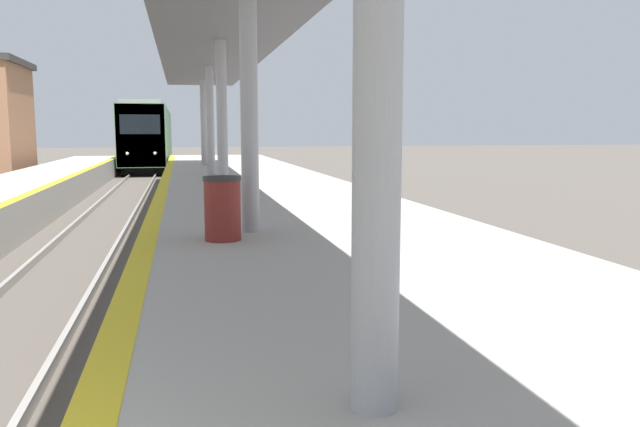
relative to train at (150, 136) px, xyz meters
The scene contains 3 objects.
train is the anchor object (origin of this frame).
station_canopy 31.97m from the train, 84.15° to the right, with size 3.25×32.75×4.08m.
trash_bin 39.05m from the train, 85.95° to the right, with size 0.56×0.56×0.94m.
Camera 1 is at (2.19, -1.66, 2.64)m, focal length 35.00 mm.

